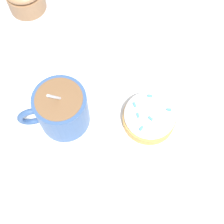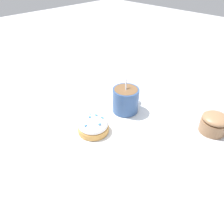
{
  "view_description": "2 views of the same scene",
  "coord_description": "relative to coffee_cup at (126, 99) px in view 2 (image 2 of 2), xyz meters",
  "views": [
    {
      "loc": [
        -0.02,
        0.2,
        0.47
      ],
      "look_at": [
        -0.01,
        0.01,
        0.04
      ],
      "focal_mm": 50.0,
      "sensor_mm": 36.0,
      "label": 1
    },
    {
      "loc": [
        -0.35,
        -0.34,
        0.39
      ],
      "look_at": [
        -0.01,
        -0.0,
        0.04
      ],
      "focal_mm": 35.0,
      "sensor_mm": 36.0,
      "label": 2
    }
  ],
  "objects": [
    {
      "name": "paper_napkin",
      "position": [
        -0.07,
        -0.01,
        -0.04
      ],
      "size": [
        0.34,
        0.31,
        0.0
      ],
      "color": "white",
      "rests_on": "ground_plane"
    },
    {
      "name": "sugar_bowl",
      "position": [
        0.09,
        -0.23,
        -0.02
      ],
      "size": [
        0.07,
        0.07,
        0.06
      ],
      "color": "#99704C",
      "rests_on": "ground_plane"
    },
    {
      "name": "ground_plane",
      "position": [
        -0.07,
        -0.01,
        -0.04
      ],
      "size": [
        3.0,
        3.0,
        0.0
      ],
      "primitive_type": "plane",
      "color": "#B2B2B7"
    },
    {
      "name": "frosted_pastry",
      "position": [
        -0.13,
        -0.0,
        -0.02
      ],
      "size": [
        0.08,
        0.08,
        0.04
      ],
      "color": "#D19347",
      "rests_on": "paper_napkin"
    },
    {
      "name": "coffee_cup",
      "position": [
        0.0,
        0.0,
        0.0
      ],
      "size": [
        0.1,
        0.08,
        0.1
      ],
      "color": "#335184",
      "rests_on": "paper_napkin"
    }
  ]
}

